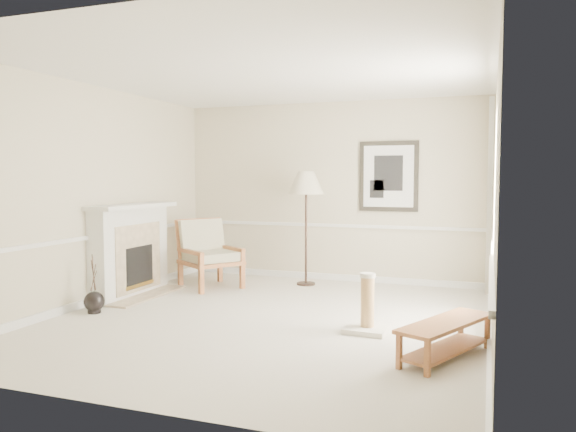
% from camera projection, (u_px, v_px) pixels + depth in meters
% --- Properties ---
extents(ground, '(5.50, 5.50, 0.00)m').
position_uv_depth(ground, '(268.00, 319.00, 6.67)').
color(ground, silver).
rests_on(ground, ground).
extents(room, '(5.04, 5.54, 2.92)m').
position_uv_depth(room, '(281.00, 162.00, 6.57)').
color(room, beige).
rests_on(room, ground).
extents(fireplace, '(0.64, 1.64, 1.31)m').
position_uv_depth(fireplace, '(131.00, 251.00, 7.99)').
color(fireplace, white).
rests_on(fireplace, ground).
extents(floor_vase, '(0.25, 0.25, 0.74)m').
position_uv_depth(floor_vase, '(94.00, 302.00, 6.97)').
color(floor_vase, black).
rests_on(floor_vase, ground).
extents(armchair, '(1.13, 1.12, 1.04)m').
position_uv_depth(armchair, '(207.00, 250.00, 8.64)').
color(armchair, brown).
rests_on(armchair, ground).
extents(floor_lamp, '(0.58, 0.58, 1.78)m').
position_uv_depth(floor_lamp, '(306.00, 186.00, 8.71)').
color(floor_lamp, black).
rests_on(floor_lamp, ground).
extents(bench, '(0.85, 1.27, 0.35)m').
position_uv_depth(bench, '(446.00, 333.00, 5.23)').
color(bench, brown).
rests_on(bench, ground).
extents(scratching_post, '(0.48, 0.48, 0.65)m').
position_uv_depth(scratching_post, '(367.00, 313.00, 6.13)').
color(scratching_post, silver).
rests_on(scratching_post, ground).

